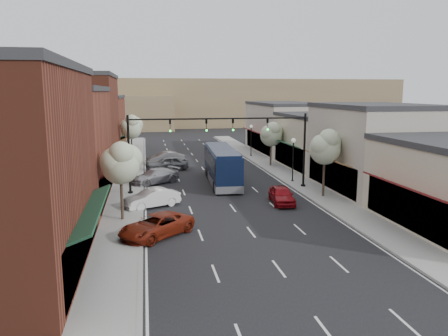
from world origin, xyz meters
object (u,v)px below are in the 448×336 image
red_hatchback (282,195)px  lamp_post_far (251,135)px  tree_right_near (326,146)px  parked_car_d (167,163)px  signal_mast_right (280,140)px  parked_car_b (152,198)px  coach_bus (222,165)px  signal_mast_left (156,142)px  parked_car_e (165,158)px  tree_left_near (121,162)px  tree_left_far (131,126)px  parked_car_c (155,176)px  lamp_post_near (293,153)px  parked_car_a (156,226)px  tree_right_far (272,134)px

red_hatchback → lamp_post_far: bearing=88.1°
tree_right_near → parked_car_d: 20.30m
signal_mast_right → parked_car_b: signal_mast_right is taller
coach_bus → tree_right_near: bearing=-42.5°
signal_mast_left → parked_car_e: 16.50m
red_hatchback → tree_left_near: bearing=-161.3°
red_hatchback → coach_bus: bearing=117.0°
tree_right_near → parked_car_e: bearing=122.1°
lamp_post_far → parked_car_d: lamp_post_far is taller
tree_left_far → parked_car_c: 14.35m
lamp_post_near → lamp_post_far: (0.00, 17.50, 0.00)m
signal_mast_right → lamp_post_near: (2.18, 2.50, -1.62)m
tree_left_far → parked_car_c: tree_left_far is taller
lamp_post_far → parked_car_a: (-13.85, -31.78, -2.30)m
coach_bus → tree_right_far: bearing=50.8°
tree_right_near → parked_car_d: bearing=128.9°
signal_mast_right → parked_car_e: signal_mast_right is taller
parked_car_b → tree_left_far: bearing=160.6°
parked_car_b → parked_car_c: parked_car_c is taller
parked_car_a → coach_bus: bearing=114.1°
signal_mast_right → tree_left_far: size_ratio=1.34×
parked_car_a → tree_left_near: bearing=168.7°
lamp_post_far → lamp_post_near: bearing=-90.0°
lamp_post_near → red_hatchback: bearing=-114.9°
tree_left_near → lamp_post_far: (16.05, 28.06, -1.22)m
tree_right_far → tree_left_near: 25.99m
parked_car_b → tree_right_near: bearing=67.4°
tree_right_near → red_hatchback: size_ratio=1.41×
lamp_post_near → lamp_post_far: 17.50m
lamp_post_near → parked_car_b: bearing=-153.2°
signal_mast_left → parked_car_e: size_ratio=1.75×
red_hatchback → parked_car_e: parked_car_e is taller
lamp_post_near → parked_car_e: lamp_post_near is taller
coach_bus → tree_left_near: bearing=-125.1°
red_hatchback → parked_car_b: (-10.37, 0.76, 0.01)m
tree_right_near → parked_car_e: 23.92m
tree_right_far → lamp_post_near: (-0.55, -9.44, -0.99)m
tree_right_near → lamp_post_far: bearing=91.3°
lamp_post_near → red_hatchback: size_ratio=1.05×
lamp_post_far → coach_bus: lamp_post_far is taller
signal_mast_left → lamp_post_near: bearing=10.6°
parked_car_b → parked_car_d: size_ratio=0.92×
tree_left_far → lamp_post_near: 22.33m
coach_bus → parked_car_e: bearing=114.7°
tree_left_far → parked_car_d: 8.52m
lamp_post_near → lamp_post_far: bearing=90.0°
lamp_post_near → parked_car_b: size_ratio=1.00×
lamp_post_far → red_hatchback: lamp_post_far is taller
signal_mast_left → tree_right_near: (13.97, -4.05, -0.17)m
tree_right_near → parked_car_c: (-14.11, 8.41, -3.71)m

